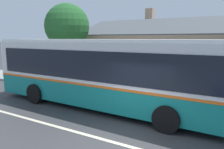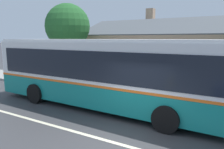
{
  "view_description": "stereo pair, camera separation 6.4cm",
  "coord_description": "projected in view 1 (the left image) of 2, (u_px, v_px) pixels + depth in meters",
  "views": [
    {
      "loc": [
        3.1,
        -5.69,
        3.31
      ],
      "look_at": [
        -2.63,
        4.08,
        1.43
      ],
      "focal_mm": 35.0,
      "sensor_mm": 36.0,
      "label": 1
    },
    {
      "loc": [
        3.16,
        -5.66,
        3.31
      ],
      "look_at": [
        -2.63,
        4.08,
        1.43
      ],
      "focal_mm": 35.0,
      "sensor_mm": 36.0,
      "label": 2
    }
  ],
  "objects": [
    {
      "name": "ground_plane",
      "position": [
        119.0,
        144.0,
        6.93
      ],
      "size": [
        300.0,
        300.0,
        0.0
      ],
      "primitive_type": "plane",
      "color": "#38383A"
    },
    {
      "name": "sidewalk_far",
      "position": [
        171.0,
        98.0,
        12.03
      ],
      "size": [
        60.0,
        3.0,
        0.15
      ],
      "primitive_type": "cube",
      "color": "gray",
      "rests_on": "ground"
    },
    {
      "name": "lane_divider_stripe",
      "position": [
        119.0,
        144.0,
        6.93
      ],
      "size": [
        60.0,
        0.16,
        0.01
      ],
      "primitive_type": "cube",
      "color": "beige",
      "rests_on": "ground"
    },
    {
      "name": "community_building",
      "position": [
        211.0,
        56.0,
        17.7
      ],
      "size": [
        21.24,
        8.52,
        6.08
      ],
      "color": "tan",
      "rests_on": "ground"
    },
    {
      "name": "transit_bus",
      "position": [
        101.0,
        71.0,
        10.4
      ],
      "size": [
        11.92,
        2.93,
        3.26
      ],
      "color": "#147F7A",
      "rests_on": "ground"
    },
    {
      "name": "bench_by_building",
      "position": [
        38.0,
        74.0,
        16.85
      ],
      "size": [
        1.79,
        0.51,
        0.94
      ],
      "color": "brown",
      "rests_on": "sidewalk_far"
    },
    {
      "name": "street_tree_secondary",
      "position": [
        67.0,
        26.0,
        16.7
      ],
      "size": [
        3.41,
        3.41,
        5.93
      ],
      "color": "#4C3828",
      "rests_on": "ground"
    },
    {
      "name": "bike_rack",
      "position": [
        10.0,
        70.0,
        18.35
      ],
      "size": [
        1.16,
        0.06,
        0.78
      ],
      "color": "slate",
      "rests_on": "sidewalk_far"
    }
  ]
}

